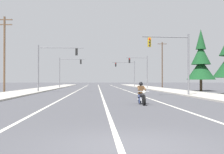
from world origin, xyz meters
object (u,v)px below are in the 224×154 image
object	(u,v)px
traffic_signal_near_right	(175,55)
traffic_signal_far_right	(128,70)
conifer_tree_right_verge_far	(201,63)
traffic_signal_mid_right	(141,67)
traffic_signal_mid_left	(67,68)
utility_pole_right_far	(162,64)
motorcycle_with_rider	(141,95)
utility_pole_left_near	(4,52)
traffic_signal_near_left	(52,60)

from	to	relation	value
traffic_signal_near_right	traffic_signal_far_right	bearing A→B (deg)	90.49
traffic_signal_far_right	conifer_tree_right_verge_far	size ratio (longest dim) A/B	0.69
traffic_signal_mid_right	traffic_signal_far_right	world-z (taller)	same
traffic_signal_mid_left	utility_pole_right_far	world-z (taller)	utility_pole_right_far
motorcycle_with_rider	traffic_signal_mid_right	xyz separation A→B (m)	(5.53, 35.21, 3.46)
traffic_signal_near_right	utility_pole_right_far	bearing A→B (deg)	79.04
utility_pole_left_near	traffic_signal_near_right	bearing A→B (deg)	-27.46
traffic_signal_mid_right	motorcycle_with_rider	bearing A→B (deg)	-98.92
traffic_signal_near_left	traffic_signal_far_right	xyz separation A→B (m)	(13.33, 29.96, -0.03)
motorcycle_with_rider	traffic_signal_near_left	xyz separation A→B (m)	(-8.78, 19.34, 3.58)
utility_pole_left_near	traffic_signal_near_left	bearing A→B (deg)	-5.25
traffic_signal_mid_left	traffic_signal_near_right	bearing A→B (deg)	-65.16
traffic_signal_mid_right	conifer_tree_right_verge_far	bearing A→B (deg)	-62.14
motorcycle_with_rider	traffic_signal_near_left	size ratio (longest dim) A/B	0.35
traffic_signal_near_left	traffic_signal_mid_right	bearing A→B (deg)	47.99
traffic_signal_mid_right	traffic_signal_far_right	bearing A→B (deg)	93.95
motorcycle_with_rider	traffic_signal_near_right	distance (m)	11.29
traffic_signal_far_right	utility_pole_right_far	xyz separation A→B (m)	(6.98, -5.46, 1.08)
traffic_signal_far_right	utility_pole_left_near	world-z (taller)	utility_pole_left_near
traffic_signal_mid_right	traffic_signal_mid_left	bearing A→B (deg)	164.15
motorcycle_with_rider	traffic_signal_mid_left	world-z (taller)	traffic_signal_mid_left
traffic_signal_mid_right	utility_pole_right_far	size ratio (longest dim) A/B	0.62
motorcycle_with_rider	conifer_tree_right_verge_far	xyz separation A→B (m)	(12.28, 22.45, 3.56)
motorcycle_with_rider	utility_pole_left_near	distance (m)	25.41
utility_pole_right_far	conifer_tree_right_verge_far	distance (m)	21.43
utility_pole_left_near	motorcycle_with_rider	bearing A→B (deg)	-52.91
traffic_signal_mid_left	utility_pole_left_near	size ratio (longest dim) A/B	0.62
traffic_signal_near_left	conifer_tree_right_verge_far	xyz separation A→B (m)	(21.05, 3.11, -0.02)
traffic_signal_near_right	conifer_tree_right_verge_far	bearing A→B (deg)	60.20
traffic_signal_mid_right	utility_pole_right_far	world-z (taller)	utility_pole_right_far
motorcycle_with_rider	utility_pole_left_near	xyz separation A→B (m)	(-15.05, 19.91, 4.76)
traffic_signal_near_left	utility_pole_right_far	bearing A→B (deg)	50.34
traffic_signal_far_right	utility_pole_right_far	bearing A→B (deg)	-38.06
motorcycle_with_rider	traffic_signal_far_right	xyz separation A→B (m)	(4.55, 49.30, 3.54)
traffic_signal_near_right	traffic_signal_mid_left	size ratio (longest dim) A/B	1.00
traffic_signal_far_right	motorcycle_with_rider	bearing A→B (deg)	-95.28
traffic_signal_near_right	traffic_signal_mid_right	size ratio (longest dim) A/B	1.00
traffic_signal_near_right	conifer_tree_right_verge_far	distance (m)	14.86
traffic_signal_mid_right	utility_pole_left_near	world-z (taller)	utility_pole_left_near
motorcycle_with_rider	traffic_signal_far_right	bearing A→B (deg)	84.72
motorcycle_with_rider	traffic_signal_far_right	size ratio (longest dim) A/B	0.35
traffic_signal_near_right	traffic_signal_mid_left	world-z (taller)	same
traffic_signal_mid_left	utility_pole_right_far	bearing A→B (deg)	12.51
traffic_signal_near_left	conifer_tree_right_verge_far	bearing A→B (deg)	8.40
traffic_signal_mid_right	utility_pole_left_near	size ratio (longest dim) A/B	0.62
traffic_signal_near_left	utility_pole_left_near	distance (m)	6.41
motorcycle_with_rider	traffic_signal_mid_left	bearing A→B (deg)	102.73
traffic_signal_far_right	utility_pole_left_near	xyz separation A→B (m)	(-19.61, -29.39, 1.22)
conifer_tree_right_verge_far	traffic_signal_far_right	bearing A→B (deg)	106.04
traffic_signal_far_right	traffic_signal_mid_right	bearing A→B (deg)	-86.05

